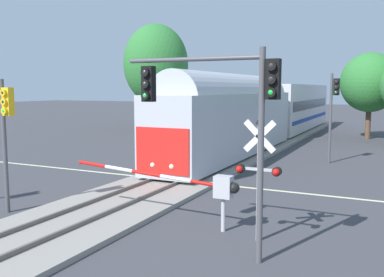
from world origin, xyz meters
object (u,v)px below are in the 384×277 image
at_px(crossing_gate_near, 202,185).
at_px(crossing_signal_mast, 259,166).
at_px(traffic_signal_near_right, 221,102).
at_px(elm_centre_background, 370,83).
at_px(pine_left_background, 156,64).
at_px(commuter_train, 270,109).
at_px(traffic_signal_far_side, 333,103).
at_px(traffic_signal_median, 6,124).

distance_m(crossing_gate_near, crossing_signal_mast, 2.22).
bearing_deg(crossing_signal_mast, traffic_signal_near_right, -111.62).
bearing_deg(crossing_signal_mast, elm_centre_background, 87.56).
bearing_deg(pine_left_background, crossing_signal_mast, -54.79).
height_order(crossing_gate_near, elm_centre_background, elm_centre_background).
distance_m(crossing_gate_near, elm_centre_background, 29.50).
distance_m(commuter_train, traffic_signal_far_side, 10.28).
height_order(commuter_train, pine_left_background, pine_left_background).
bearing_deg(commuter_train, traffic_signal_far_side, -53.17).
xyz_separation_m(crossing_signal_mast, traffic_signal_near_right, (-0.61, -1.53, 1.90)).
height_order(traffic_signal_far_side, pine_left_background, pine_left_background).
height_order(crossing_gate_near, traffic_signal_median, traffic_signal_median).
distance_m(crossing_gate_near, pine_left_background, 34.35).
relative_size(crossing_gate_near, traffic_signal_near_right, 1.13).
bearing_deg(elm_centre_background, pine_left_background, -178.33).
distance_m(crossing_signal_mast, pine_left_background, 35.66).
relative_size(traffic_signal_far_side, pine_left_background, 0.47).
bearing_deg(traffic_signal_median, elm_centre_background, 71.39).
distance_m(traffic_signal_median, pine_left_background, 32.26).
relative_size(crossing_gate_near, pine_left_background, 0.55).
height_order(traffic_signal_median, elm_centre_background, elm_centre_background).
xyz_separation_m(commuter_train, traffic_signal_far_side, (6.14, -8.20, 0.84)).
height_order(commuter_train, crossing_signal_mast, commuter_train).
xyz_separation_m(traffic_signal_median, elm_centre_background, (10.30, 30.58, 1.79)).
distance_m(crossing_signal_mast, traffic_signal_median, 9.16).
height_order(traffic_signal_far_side, elm_centre_background, elm_centre_background).
bearing_deg(crossing_gate_near, traffic_signal_far_side, 81.82).
relative_size(crossing_signal_mast, elm_centre_background, 0.48).
bearing_deg(traffic_signal_near_right, commuter_train, 102.47).
bearing_deg(traffic_signal_near_right, traffic_signal_far_side, 87.62).
xyz_separation_m(traffic_signal_median, traffic_signal_near_right, (8.43, -0.44, 0.91)).
height_order(crossing_gate_near, traffic_signal_far_side, traffic_signal_far_side).
xyz_separation_m(elm_centre_background, pine_left_background, (-21.62, -0.63, 2.10)).
bearing_deg(crossing_gate_near, pine_left_background, 122.81).
distance_m(commuter_train, traffic_signal_near_right, 25.30).
distance_m(traffic_signal_far_side, traffic_signal_near_right, 16.49).
bearing_deg(traffic_signal_near_right, crossing_signal_mast, 68.38).
distance_m(traffic_signal_near_right, elm_centre_background, 31.09).
xyz_separation_m(commuter_train, traffic_signal_near_right, (5.45, -24.67, 1.38)).
relative_size(traffic_signal_far_side, elm_centre_background, 0.70).
relative_size(traffic_signal_median, traffic_signal_far_side, 0.90).
xyz_separation_m(crossing_gate_near, traffic_signal_far_side, (2.09, 14.55, 2.20)).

